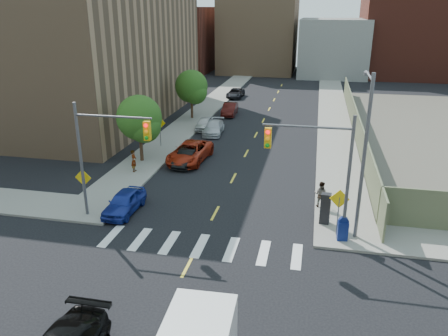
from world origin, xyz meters
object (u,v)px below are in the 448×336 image
at_px(payphone, 325,208).
at_px(parked_car_grey, 235,93).
at_px(parked_car_silver, 214,128).
at_px(parked_car_maroon, 230,109).
at_px(mailbox, 343,229).
at_px(parked_car_red, 190,152).
at_px(parked_car_blue, 124,202).
at_px(pedestrian_west, 134,161).
at_px(parked_car_white, 204,124).
at_px(pedestrian_east, 321,194).
at_px(parked_car_black, 187,158).

bearing_deg(payphone, parked_car_grey, 115.38).
height_order(parked_car_silver, parked_car_maroon, parked_car_maroon).
relative_size(parked_car_maroon, mailbox, 3.17).
bearing_deg(parked_car_maroon, parked_car_red, -92.59).
distance_m(parked_car_red, parked_car_silver, 8.50).
bearing_deg(parked_car_red, parked_car_blue, -93.12).
distance_m(parked_car_grey, pedestrian_west, 31.03).
bearing_deg(parked_car_grey, pedestrian_west, -92.96).
bearing_deg(parked_car_blue, parked_car_white, 91.19).
height_order(parked_car_blue, pedestrian_west, pedestrian_west).
height_order(parked_car_white, pedestrian_west, pedestrian_west).
distance_m(parked_car_grey, pedestrian_east, 36.40).
distance_m(parked_car_black, parked_car_maroon, 17.73).
xyz_separation_m(parked_car_silver, payphone, (10.76, -17.72, 0.44)).
height_order(parked_car_black, payphone, payphone).
relative_size(parked_car_blue, payphone, 2.14).
relative_size(parked_car_blue, parked_car_white, 1.08).
bearing_deg(parked_car_grey, parked_car_maroon, -82.17).
bearing_deg(pedestrian_east, mailbox, 124.28).
bearing_deg(parked_car_red, parked_car_white, 101.80).
height_order(parked_car_silver, mailbox, mailbox).
distance_m(parked_car_maroon, payphone, 28.12).
bearing_deg(parked_car_black, parked_car_blue, -95.30).
distance_m(parked_car_white, payphone, 22.59).
xyz_separation_m(mailbox, payphone, (-0.93, 1.77, 0.27)).
height_order(parked_car_blue, parked_car_red, parked_car_red).
height_order(parked_car_grey, pedestrian_west, pedestrian_west).
height_order(parked_car_silver, parked_car_white, parked_car_silver).
distance_m(parked_car_silver, parked_car_grey, 18.99).
bearing_deg(parked_car_blue, parked_car_maroon, 88.41).
distance_m(parked_car_maroon, parked_car_grey, 10.77).
bearing_deg(parked_car_black, parked_car_grey, 95.53).
relative_size(parked_car_grey, pedestrian_east, 2.66).
height_order(parked_car_white, pedestrian_east, pedestrian_east).
distance_m(parked_car_white, pedestrian_east, 20.58).
xyz_separation_m(parked_car_white, pedestrian_east, (11.80, -16.86, 0.36)).
distance_m(payphone, pedestrian_west, 15.26).
xyz_separation_m(parked_car_grey, pedestrian_west, (-2.09, -30.96, 0.38)).
bearing_deg(pedestrian_east, parked_car_silver, -38.12).
xyz_separation_m(mailbox, pedestrian_west, (-15.08, 7.48, 0.19)).
bearing_deg(mailbox, parked_car_grey, 104.20).
relative_size(parked_car_black, parked_car_silver, 0.85).
bearing_deg(pedestrian_west, parked_car_white, -18.48).
xyz_separation_m(parked_car_grey, payphone, (12.06, -36.67, 0.46)).
bearing_deg(payphone, pedestrian_east, 103.73).
bearing_deg(payphone, parked_car_black, 149.70).
relative_size(parked_car_red, pedestrian_west, 3.33).
height_order(parked_car_red, pedestrian_west, pedestrian_west).
bearing_deg(parked_car_silver, parked_car_red, -93.81).
bearing_deg(parked_car_white, parked_car_maroon, 77.60).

